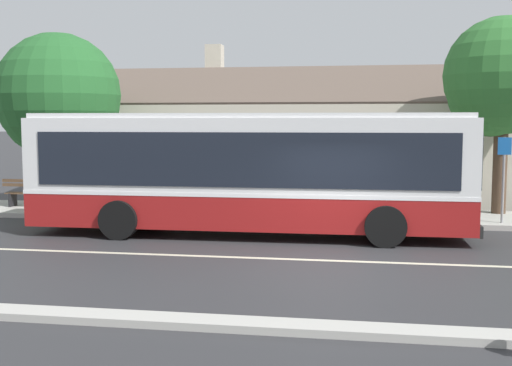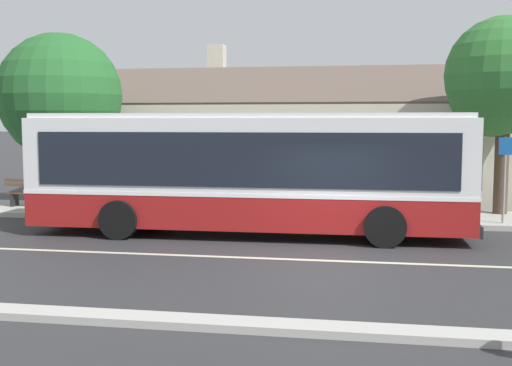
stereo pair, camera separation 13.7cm
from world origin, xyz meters
TOP-DOWN VIEW (x-y plane):
  - ground_plane at (0.00, 0.00)m, footprint 300.00×300.00m
  - sidewalk_far at (0.00, 6.00)m, footprint 60.00×3.00m
  - curb_near at (0.00, -4.75)m, footprint 60.00×0.50m
  - lane_divider_stripe at (0.00, 0.00)m, footprint 60.00×0.16m
  - community_building at (0.33, 12.85)m, footprint 22.47×8.51m
  - transit_bus at (-2.28, 2.90)m, footprint 11.45×2.86m
  - bench_by_building at (-10.12, 5.94)m, footprint 1.80×0.51m
  - street_tree_primary at (4.75, 6.97)m, footprint 3.58×3.58m
  - street_tree_secondary at (-9.58, 6.72)m, footprint 4.15×4.15m
  - bus_stop_sign at (4.54, 4.99)m, footprint 0.36×0.07m

SIDE VIEW (x-z plane):
  - ground_plane at x=0.00m, z-range 0.00..0.00m
  - lane_divider_stripe at x=0.00m, z-range 0.00..0.01m
  - curb_near at x=0.00m, z-range 0.00..0.12m
  - sidewalk_far at x=0.00m, z-range 0.00..0.15m
  - bench_by_building at x=-10.12m, z-range 0.10..1.04m
  - bus_stop_sign at x=4.54m, z-range 0.44..2.84m
  - transit_bus at x=-2.28m, z-range 0.12..3.31m
  - community_building at x=0.33m, z-range -1.21..5.03m
  - street_tree_secondary at x=-9.58m, z-range 0.74..6.67m
  - street_tree_primary at x=4.75m, z-range 1.11..7.26m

